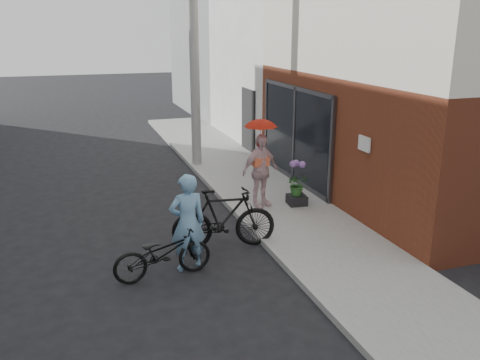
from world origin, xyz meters
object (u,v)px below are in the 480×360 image
utility_pole (194,48)px  officer (188,223)px  kimono_woman (260,171)px  planter (297,200)px  bike_left (163,253)px  bike_right (224,218)px

utility_pole → officer: 7.25m
kimono_woman → planter: bearing=-30.2°
bike_left → utility_pole: bearing=-24.2°
utility_pole → bike_left: 7.69m
bike_left → planter: bearing=-62.0°
bike_left → planter: 4.28m
bike_right → kimono_woman: bearing=-31.2°
utility_pole → bike_right: (-0.93, -5.85, -2.90)m
kimono_woman → planter: 1.13m
bike_right → planter: (2.23, 1.52, -0.37)m
bike_right → utility_pole: bearing=-1.0°
bike_right → kimono_woman: (1.38, 1.70, 0.36)m
bike_right → planter: bike_right is taller
officer → bike_right: (0.85, 0.67, -0.27)m
utility_pole → planter: utility_pole is taller
utility_pole → bike_left: (-2.26, -6.68, -3.06)m
utility_pole → officer: (-1.78, -6.52, -2.63)m
officer → kimono_woman: bearing=-136.4°
officer → bike_right: bearing=-144.9°
officer → bike_left: 0.66m
bike_left → kimono_woman: 3.75m
utility_pole → bike_left: size_ratio=4.17×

